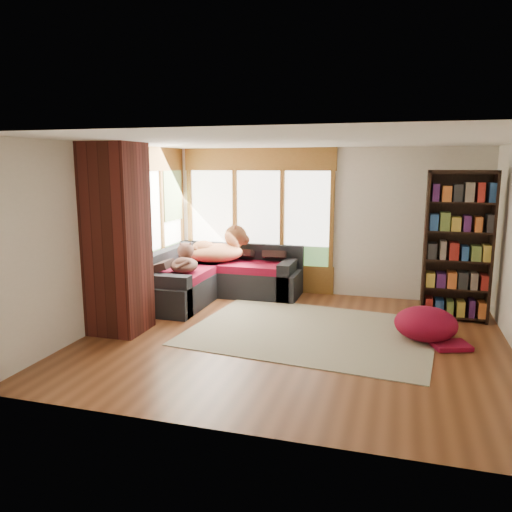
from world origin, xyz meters
The scene contains 16 objects.
floor centered at (0.00, 0.00, 0.00)m, with size 5.50×5.50×0.00m, color #5B3019.
ceiling centered at (0.00, 0.00, 2.60)m, with size 5.50×5.50×0.00m, color white.
wall_back centered at (0.00, 2.50, 1.30)m, with size 5.50×0.04×2.60m, color silver.
wall_front centered at (0.00, -2.50, 1.30)m, with size 5.50×0.04×2.60m, color silver.
wall_left centered at (-2.75, 0.00, 1.30)m, with size 0.04×5.00×2.60m, color silver.
windows_back centered at (-1.20, 2.47, 1.35)m, with size 2.82×0.10×1.90m.
windows_left centered at (-2.72, 1.20, 1.35)m, with size 0.10×2.62×1.90m.
roller_blind centered at (-2.69, 2.03, 1.75)m, with size 0.03×0.72×0.90m, color #7B9C61.
brick_chimney centered at (-2.40, -0.35, 1.30)m, with size 0.70×0.70×2.60m, color #471914.
sectional_sofa centered at (-1.95, 1.70, 0.30)m, with size 2.20×2.20×0.80m.
area_rug centered at (0.18, 0.35, 0.01)m, with size 3.28×2.51×0.01m, color beige.
bookshelf centered at (2.14, 1.51, 1.12)m, with size 0.95×0.32×2.23m.
pouf centered at (1.70, 0.45, 0.23)m, with size 0.82×0.82×0.44m, color maroon.
dog_tan centered at (-1.75, 1.97, 0.83)m, with size 1.18×1.04×0.58m.
dog_brindle centered at (-2.03, 1.03, 0.73)m, with size 0.63×0.80×0.39m.
throw_pillows centered at (-1.92, 1.85, 0.75)m, with size 1.98×1.68×0.45m.
Camera 1 is at (1.30, -6.29, 2.30)m, focal length 35.00 mm.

